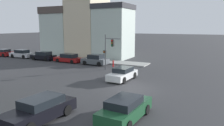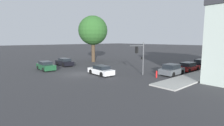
# 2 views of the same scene
# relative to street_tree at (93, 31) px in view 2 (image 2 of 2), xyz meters

# --- Properties ---
(ground_plane) EXTENTS (300.00, 300.00, 0.00)m
(ground_plane) POSITION_rel_street_tree_xyz_m (9.99, -9.91, -6.91)
(ground_plane) COLOR #333335
(street_tree) EXTENTS (6.38, 6.38, 10.15)m
(street_tree) POSITION_rel_street_tree_xyz_m (0.00, 0.00, 0.00)
(street_tree) COLOR #423323
(street_tree) RESTS_ON ground_plane
(traffic_signal) EXTENTS (0.57, 2.56, 4.63)m
(traffic_signal) POSITION_rel_street_tree_xyz_m (16.58, -4.07, -3.90)
(traffic_signal) COLOR #515456
(traffic_signal) RESTS_ON ground_plane
(crossing_car_0) EXTENTS (4.57, 2.05, 1.42)m
(crossing_car_0) POSITION_rel_street_tree_xyz_m (3.51, -12.07, -6.23)
(crossing_car_0) COLOR #194728
(crossing_car_0) RESTS_ON ground_plane
(crossing_car_1) EXTENTS (4.32, 1.98, 1.33)m
(crossing_car_1) POSITION_rel_street_tree_xyz_m (12.68, -7.77, -6.27)
(crossing_car_1) COLOR silver
(crossing_car_1) RESTS_ON ground_plane
(crossing_car_2) EXTENTS (4.82, 2.11, 1.43)m
(crossing_car_2) POSITION_rel_street_tree_xyz_m (1.06, -7.54, -6.22)
(crossing_car_2) COLOR black
(crossing_car_2) RESTS_ON ground_plane
(parked_car_0) EXTENTS (2.05, 3.93, 1.55)m
(parked_car_0) POSITION_rel_street_tree_xyz_m (19.34, -0.32, -6.19)
(parked_car_0) COLOR #4C5156
(parked_car_0) RESTS_ON ground_plane
(parked_car_1) EXTENTS (1.98, 4.67, 1.37)m
(parked_car_1) POSITION_rel_street_tree_xyz_m (19.37, 4.70, -6.27)
(parked_car_1) COLOR maroon
(parked_car_1) RESTS_ON ground_plane
(parked_car_2) EXTENTS (2.00, 4.47, 1.46)m
(parked_car_2) POSITION_rel_street_tree_xyz_m (19.34, 9.99, -6.22)
(parked_car_2) COLOR black
(parked_car_2) RESTS_ON ground_plane
(parked_car_3) EXTENTS (1.91, 4.49, 1.47)m
(parked_car_3) POSITION_rel_street_tree_xyz_m (19.55, 15.49, -6.21)
(parked_car_3) COLOR #B7B7BC
(parked_car_3) RESTS_ON ground_plane
(parked_car_4) EXTENTS (2.12, 3.94, 1.34)m
(parked_car_4) POSITION_rel_street_tree_xyz_m (19.48, 20.40, -6.26)
(parked_car_4) COLOR maroon
(parked_car_4) RESTS_ON ground_plane
(fire_hydrant) EXTENTS (0.22, 0.22, 0.92)m
(fire_hydrant) POSITION_rel_street_tree_xyz_m (18.98, -3.48, -6.42)
(fire_hydrant) COLOR red
(fire_hydrant) RESTS_ON ground_plane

